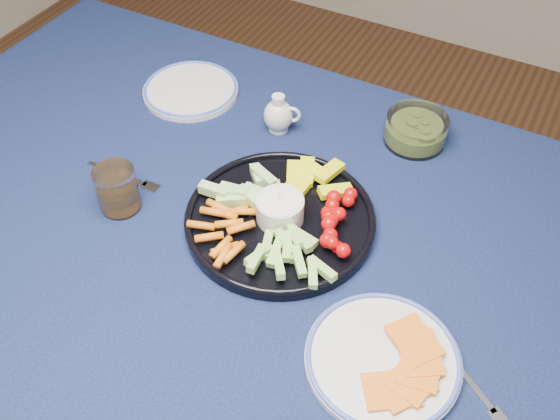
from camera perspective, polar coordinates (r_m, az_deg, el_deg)
The scene contains 9 objects.
dining_table at distance 1.11m, azimuth -1.33°, elevation -7.07°, with size 1.67×1.07×0.75m.
crudite_platter at distance 1.07m, azimuth -0.10°, elevation -0.53°, with size 0.33×0.33×0.11m.
creamer_pitcher at distance 1.25m, azimuth -0.11°, elevation 8.66°, with size 0.07×0.06×0.08m.
pickle_bowl at distance 1.26m, azimuth 12.31°, elevation 7.08°, with size 0.12×0.12×0.06m.
cheese_plate at distance 0.93m, azimuth 9.40°, elevation -13.20°, with size 0.23×0.23×0.03m.
juice_tumbler at distance 1.12m, azimuth -14.61°, elevation 1.67°, with size 0.07×0.07×0.09m.
fork_left at distance 1.20m, azimuth -13.65°, elevation 2.81°, with size 0.16×0.02×0.00m.
fork_right at distance 0.95m, azimuth 17.60°, elevation -15.53°, with size 0.13×0.09×0.00m.
side_plate_extra at distance 1.37m, azimuth -8.17°, elevation 10.83°, with size 0.20×0.20×0.02m.
Camera 1 is at (0.33, -0.56, 1.56)m, focal length 40.00 mm.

